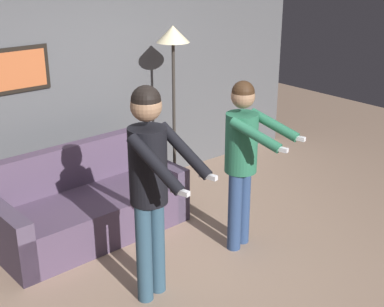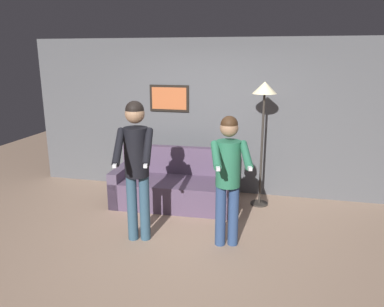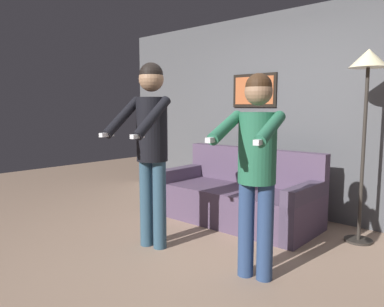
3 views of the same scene
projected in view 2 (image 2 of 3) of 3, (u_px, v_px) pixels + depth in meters
ground_plane at (182, 242)px, 4.79m from camera, size 12.00×12.00×0.00m
back_wall_assembly at (211, 117)px, 6.34m from camera, size 6.40×0.09×2.60m
couch at (175, 187)px, 5.97m from camera, size 1.93×0.91×0.87m
torchiere_lamp at (264, 101)px, 5.59m from camera, size 0.37×0.37×1.95m
person_standing_left at (136, 158)px, 4.59m from camera, size 0.53×0.70×1.80m
person_standing_right at (228, 170)px, 4.48m from camera, size 0.54×0.72×1.64m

